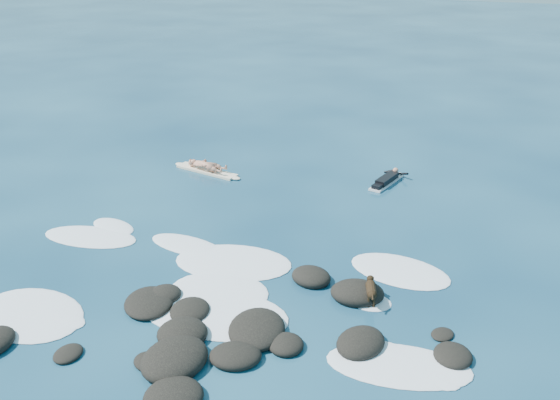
% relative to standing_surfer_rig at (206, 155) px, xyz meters
% --- Properties ---
extents(ground, '(160.00, 160.00, 0.00)m').
position_rel_standing_surfer_rig_xyz_m(ground, '(5.58, -7.57, -0.76)').
color(ground, '#0A2642').
rests_on(ground, ground).
extents(reef_rocks, '(12.51, 7.23, 0.59)m').
position_rel_standing_surfer_rig_xyz_m(reef_rocks, '(5.80, -9.91, -0.64)').
color(reef_rocks, black).
rests_on(reef_rocks, ground).
extents(breaking_foam, '(14.02, 8.23, 0.12)m').
position_rel_standing_surfer_rig_xyz_m(breaking_foam, '(4.39, -8.22, -0.75)').
color(breaking_foam, white).
rests_on(breaking_foam, ground).
extents(standing_surfer_rig, '(3.35, 1.17, 1.92)m').
position_rel_standing_surfer_rig_xyz_m(standing_surfer_rig, '(0.00, 0.00, 0.00)').
color(standing_surfer_rig, '#F2E0C1').
rests_on(standing_surfer_rig, ground).
extents(paddling_surfer_rig, '(1.24, 2.40, 0.42)m').
position_rel_standing_surfer_rig_xyz_m(paddling_surfer_rig, '(7.17, 1.38, -0.61)').
color(paddling_surfer_rig, silver).
rests_on(paddling_surfer_rig, ground).
extents(dog, '(0.47, 1.04, 0.68)m').
position_rel_standing_surfer_rig_xyz_m(dog, '(8.49, -7.25, -0.31)').
color(dog, black).
rests_on(dog, ground).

